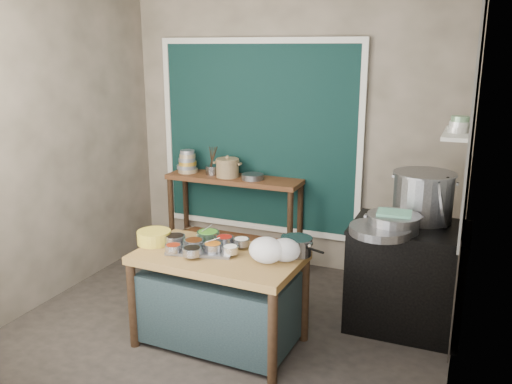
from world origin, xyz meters
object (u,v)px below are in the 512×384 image
at_px(yellow_basin, 154,237).
at_px(ceramic_crock, 228,169).
at_px(condiment_tray, 203,248).
at_px(stove_block, 407,278).
at_px(stock_pot, 423,196).
at_px(steamer, 394,223).
at_px(prep_table, 219,299).
at_px(utensil_cup, 213,170).
at_px(saucepan, 296,246).
at_px(back_counter, 234,220).

bearing_deg(yellow_basin, ceramic_crock, 93.05).
bearing_deg(yellow_basin, condiment_tray, 4.24).
bearing_deg(yellow_basin, stove_block, 23.99).
height_order(stove_block, stock_pot, stock_pot).
bearing_deg(condiment_tray, steamer, 24.83).
bearing_deg(prep_table, steamer, 31.54).
xyz_separation_m(condiment_tray, steamer, (1.35, 0.62, 0.19)).
bearing_deg(prep_table, yellow_basin, -179.16).
bearing_deg(yellow_basin, utensil_cup, 100.01).
distance_m(prep_table, saucepan, 0.74).
distance_m(yellow_basin, saucepan, 1.14).
distance_m(ceramic_crock, steamer, 2.05).
height_order(back_counter, saucepan, back_counter).
height_order(back_counter, utensil_cup, utensil_cup).
bearing_deg(steamer, utensil_cup, 155.54).
height_order(back_counter, stock_pot, stock_pot).
height_order(ceramic_crock, steamer, ceramic_crock).
height_order(condiment_tray, steamer, steamer).
relative_size(saucepan, utensil_cup, 1.60).
bearing_deg(prep_table, stove_block, 35.40).
height_order(prep_table, yellow_basin, yellow_basin).
bearing_deg(prep_table, ceramic_crock, 115.26).
relative_size(saucepan, ceramic_crock, 0.96).
xyz_separation_m(yellow_basin, ceramic_crock, (-0.08, 1.54, 0.23)).
height_order(prep_table, stock_pot, stock_pot).
relative_size(prep_table, yellow_basin, 4.65).
height_order(yellow_basin, steamer, steamer).
distance_m(prep_table, steamer, 1.48).
xyz_separation_m(back_counter, utensil_cup, (-0.26, 0.02, 0.52)).
distance_m(saucepan, stock_pot, 1.19).
bearing_deg(stock_pot, steamer, -114.49).
bearing_deg(saucepan, utensil_cup, 157.12).
xyz_separation_m(condiment_tray, yellow_basin, (-0.42, -0.03, 0.04)).
distance_m(prep_table, yellow_basin, 0.72).
xyz_separation_m(saucepan, utensil_cup, (-1.40, 1.38, 0.18)).
relative_size(yellow_basin, saucepan, 1.09).
xyz_separation_m(utensil_cup, steamer, (2.05, -0.93, -0.05)).
distance_m(back_counter, steamer, 2.06).
relative_size(ceramic_crock, steamer, 0.61).
bearing_deg(condiment_tray, ceramic_crock, 108.49).
height_order(prep_table, steamer, steamer).
xyz_separation_m(stove_block, utensil_cup, (-2.16, 0.75, 0.57)).
xyz_separation_m(prep_table, back_counter, (-0.60, 1.58, 0.10)).
distance_m(back_counter, utensil_cup, 0.58).
bearing_deg(back_counter, stove_block, -21.02).
height_order(utensil_cup, steamer, utensil_cup).
height_order(back_counter, yellow_basin, back_counter).
relative_size(back_counter, stock_pot, 2.81).
distance_m(back_counter, stock_pot, 2.12).
bearing_deg(saucepan, condiment_tray, -144.39).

